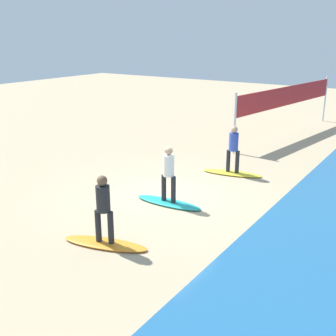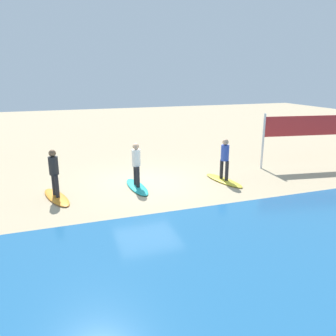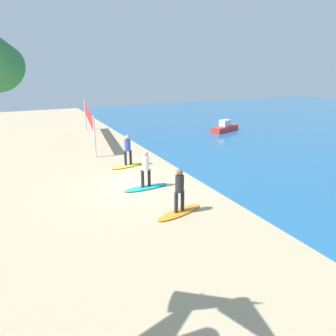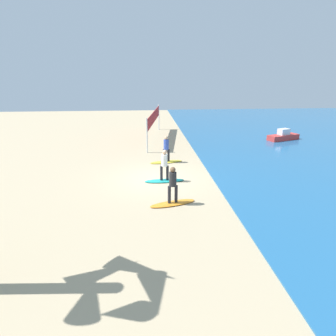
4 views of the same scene
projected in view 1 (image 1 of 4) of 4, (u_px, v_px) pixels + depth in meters
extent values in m
plane|color=tan|center=(167.00, 196.00, 12.76)|extent=(60.00, 60.00, 0.00)
ellipsoid|color=yellow|center=(232.00, 173.00, 14.76)|extent=(0.98, 2.17, 0.09)
cylinder|color=#232328|center=(237.00, 162.00, 14.57)|extent=(0.14, 0.14, 0.78)
cylinder|color=#232328|center=(228.00, 161.00, 14.68)|extent=(0.14, 0.14, 0.78)
cylinder|color=#334CAD|center=(234.00, 142.00, 14.41)|extent=(0.32, 0.32, 0.62)
sphere|color=tan|center=(234.00, 130.00, 14.28)|extent=(0.24, 0.24, 0.24)
ellipsoid|color=teal|center=(169.00, 202.00, 12.19)|extent=(0.67, 2.13, 0.09)
cylinder|color=#232328|center=(173.00, 190.00, 11.98)|extent=(0.14, 0.14, 0.78)
cylinder|color=#232328|center=(164.00, 188.00, 12.14)|extent=(0.14, 0.14, 0.78)
cylinder|color=white|center=(169.00, 165.00, 11.84)|extent=(0.32, 0.32, 0.62)
sphere|color=tan|center=(169.00, 151.00, 11.71)|extent=(0.24, 0.24, 0.24)
ellipsoid|color=orange|center=(105.00, 243.00, 9.82)|extent=(1.13, 2.17, 0.09)
cylinder|color=#232328|center=(111.00, 228.00, 9.64)|extent=(0.14, 0.14, 0.78)
cylinder|color=#232328|center=(98.00, 226.00, 9.73)|extent=(0.14, 0.14, 0.78)
cylinder|color=#262628|center=(103.00, 199.00, 9.47)|extent=(0.32, 0.32, 0.62)
sphere|color=brown|center=(102.00, 181.00, 9.34)|extent=(0.24, 0.24, 0.24)
cylinder|color=silver|center=(325.00, 99.00, 23.35)|extent=(0.10, 0.10, 2.50)
cylinder|color=silver|center=(235.00, 123.00, 17.02)|extent=(0.10, 0.10, 2.50)
cube|color=red|center=(288.00, 96.00, 19.99)|extent=(8.91, 1.36, 0.90)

